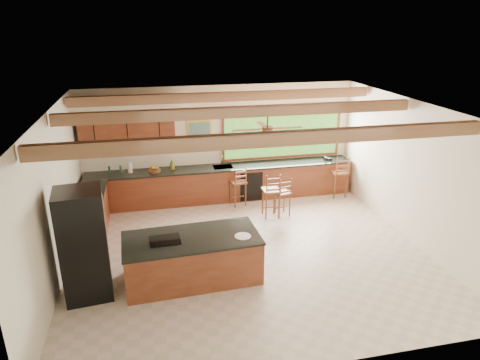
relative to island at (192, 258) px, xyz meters
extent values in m
plane|color=beige|center=(1.23, 0.69, -0.43)|extent=(7.20, 7.20, 0.00)
cube|color=white|center=(1.23, 3.94, 1.07)|extent=(7.20, 0.04, 3.00)
cube|color=white|center=(1.23, -2.56, 1.07)|extent=(7.20, 0.04, 3.00)
cube|color=white|center=(-2.37, 0.69, 1.07)|extent=(0.04, 6.50, 3.00)
cube|color=white|center=(4.83, 0.69, 1.07)|extent=(0.04, 6.50, 3.00)
cube|color=#98684C|center=(1.23, 0.69, 2.57)|extent=(7.20, 6.50, 0.04)
cube|color=#906B48|center=(1.23, -0.91, 2.43)|extent=(7.10, 0.15, 0.22)
cube|color=#906B48|center=(1.23, 1.19, 2.43)|extent=(7.10, 0.15, 0.22)
cube|color=#906B48|center=(1.23, 2.99, 2.43)|extent=(7.10, 0.15, 0.22)
cube|color=brown|center=(-1.12, 3.75, 1.47)|extent=(2.30, 0.35, 0.70)
cube|color=white|center=(-1.12, 3.68, 2.07)|extent=(2.60, 0.50, 0.48)
cylinder|color=#FFEABF|center=(-1.82, 3.68, 1.84)|extent=(0.10, 0.10, 0.01)
cylinder|color=#FFEABF|center=(-0.42, 3.68, 1.84)|extent=(0.10, 0.10, 0.01)
cube|color=#6AAF3E|center=(2.93, 3.91, 1.24)|extent=(3.20, 0.04, 1.30)
cube|color=gold|center=(0.68, 3.91, 1.42)|extent=(0.64, 0.03, 0.54)
cube|color=#457D5C|center=(0.68, 3.89, 1.42)|extent=(0.54, 0.01, 0.44)
cube|color=brown|center=(1.23, 3.60, 0.01)|extent=(7.00, 0.65, 0.88)
cube|color=black|center=(1.23, 3.60, 0.47)|extent=(7.04, 0.69, 0.04)
cube|color=brown|center=(-2.03, 2.04, 0.01)|extent=(0.65, 2.35, 0.88)
cube|color=black|center=(-2.03, 2.04, 0.47)|extent=(0.69, 2.39, 0.04)
cube|color=black|center=(1.93, 3.27, -0.01)|extent=(0.60, 0.02, 0.78)
cube|color=silver|center=(1.23, 3.60, 0.47)|extent=(0.50, 0.38, 0.03)
cylinder|color=silver|center=(1.23, 3.80, 0.64)|extent=(0.03, 0.03, 0.30)
cylinder|color=silver|center=(1.23, 3.70, 0.77)|extent=(0.03, 0.20, 0.03)
cylinder|color=white|center=(-1.14, 3.64, 0.63)|extent=(0.12, 0.12, 0.29)
cylinder|color=#1B4421|center=(-1.65, 3.68, 0.59)|extent=(0.05, 0.05, 0.20)
cylinder|color=#1B4421|center=(-1.37, 3.62, 0.59)|extent=(0.06, 0.06, 0.21)
cube|color=black|center=(4.15, 3.57, 0.54)|extent=(0.21, 0.17, 0.09)
cube|color=brown|center=(0.00, 0.00, -0.02)|extent=(2.48, 1.23, 0.82)
cube|color=black|center=(0.00, 0.00, 0.41)|extent=(2.52, 1.27, 0.04)
cube|color=black|center=(-0.47, -0.02, 0.44)|extent=(0.56, 0.45, 0.02)
cylinder|color=white|center=(0.91, -0.18, 0.43)|extent=(0.30, 0.30, 0.01)
cube|color=black|center=(-1.82, -0.11, 0.55)|extent=(0.84, 0.82, 1.97)
cube|color=silver|center=(-1.44, -0.11, 0.55)|extent=(0.03, 0.05, 1.81)
cube|color=brown|center=(2.46, 2.29, 0.17)|extent=(0.42, 0.42, 0.04)
cylinder|color=brown|center=(2.31, 2.15, -0.14)|extent=(0.03, 0.03, 0.59)
cylinder|color=brown|center=(2.60, 2.15, -0.14)|extent=(0.03, 0.03, 0.59)
cylinder|color=brown|center=(2.31, 2.44, -0.14)|extent=(0.03, 0.03, 0.59)
cylinder|color=brown|center=(2.60, 2.44, -0.14)|extent=(0.03, 0.03, 0.59)
cube|color=brown|center=(1.53, 3.14, 0.21)|extent=(0.45, 0.45, 0.04)
cylinder|color=brown|center=(1.38, 3.00, -0.12)|extent=(0.04, 0.04, 0.62)
cylinder|color=brown|center=(1.68, 3.00, -0.12)|extent=(0.04, 0.04, 0.62)
cylinder|color=brown|center=(1.38, 3.29, -0.12)|extent=(0.04, 0.04, 0.62)
cylinder|color=brown|center=(1.68, 3.29, -0.12)|extent=(0.04, 0.04, 0.62)
cube|color=brown|center=(2.17, 2.29, 0.26)|extent=(0.41, 0.41, 0.04)
cylinder|color=brown|center=(2.01, 2.13, -0.10)|extent=(0.04, 0.04, 0.67)
cylinder|color=brown|center=(2.33, 2.13, -0.10)|extent=(0.04, 0.04, 0.67)
cylinder|color=brown|center=(2.01, 2.46, -0.10)|extent=(0.04, 0.04, 0.67)
cylinder|color=brown|center=(2.33, 2.46, -0.10)|extent=(0.04, 0.04, 0.67)
cube|color=brown|center=(4.32, 3.14, 0.27)|extent=(0.42, 0.42, 0.04)
cylinder|color=brown|center=(4.16, 2.98, -0.09)|extent=(0.04, 0.04, 0.68)
cylinder|color=brown|center=(4.49, 2.98, -0.09)|extent=(0.04, 0.04, 0.68)
cylinder|color=brown|center=(4.16, 3.31, -0.09)|extent=(0.04, 0.04, 0.68)
cylinder|color=brown|center=(4.49, 3.31, -0.09)|extent=(0.04, 0.04, 0.68)
camera|label=1|loc=(-0.60, -6.90, 4.11)|focal=32.00mm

